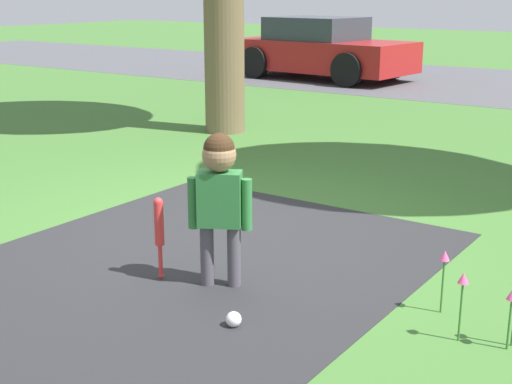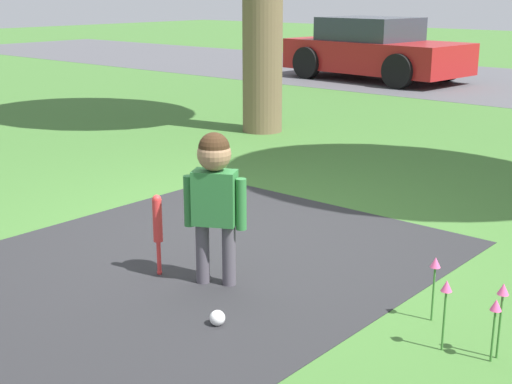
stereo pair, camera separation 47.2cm
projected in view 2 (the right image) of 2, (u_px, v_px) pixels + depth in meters
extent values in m
plane|color=#3D6B2D|center=(240.00, 228.00, 5.75)|extent=(60.00, 60.00, 0.00)
cylinder|color=#4C4751|center=(203.00, 253.00, 4.62)|extent=(0.09, 0.09, 0.41)
cylinder|color=#4C4751|center=(229.00, 255.00, 4.58)|extent=(0.09, 0.09, 0.41)
cube|color=#2D7238|center=(215.00, 198.00, 4.49)|extent=(0.31, 0.26, 0.35)
cylinder|color=#2D7238|center=(189.00, 201.00, 4.54)|extent=(0.07, 0.07, 0.33)
cylinder|color=#2D7238|center=(241.00, 204.00, 4.47)|extent=(0.07, 0.07, 0.33)
sphere|color=#997051|center=(214.00, 154.00, 4.42)|extent=(0.21, 0.21, 0.21)
sphere|color=#382314|center=(214.00, 148.00, 4.41)|extent=(0.20, 0.20, 0.20)
sphere|color=red|center=(160.00, 272.00, 4.80)|extent=(0.03, 0.03, 0.03)
cylinder|color=red|center=(159.00, 258.00, 4.77)|extent=(0.03, 0.03, 0.24)
cylinder|color=red|center=(158.00, 220.00, 4.70)|extent=(0.06, 0.06, 0.29)
sphere|color=red|center=(157.00, 199.00, 4.66)|extent=(0.06, 0.06, 0.06)
sphere|color=white|center=(217.00, 318.00, 4.06)|extent=(0.09, 0.09, 0.09)
cube|color=maroon|center=(376.00, 56.00, 15.12)|extent=(3.96, 2.07, 0.64)
cube|color=#2D333D|center=(370.00, 29.00, 15.10)|extent=(1.96, 1.69, 0.48)
cylinder|color=black|center=(447.00, 65.00, 14.94)|extent=(0.69, 0.24, 0.68)
cylinder|color=black|center=(398.00, 71.00, 13.76)|extent=(0.69, 0.24, 0.68)
cylinder|color=black|center=(357.00, 58.00, 16.57)|extent=(0.69, 0.24, 0.68)
cylinder|color=black|center=(307.00, 63.00, 15.39)|extent=(0.69, 0.24, 0.68)
cylinder|color=#38702D|center=(493.00, 336.00, 3.64)|extent=(0.01, 0.01, 0.29)
cone|color=#E54C8C|center=(496.00, 305.00, 3.59)|extent=(0.06, 0.06, 0.06)
cylinder|color=#38702D|center=(500.00, 327.00, 3.66)|extent=(0.01, 0.01, 0.36)
cone|color=#E54C8C|center=(503.00, 289.00, 3.61)|extent=(0.06, 0.06, 0.06)
cylinder|color=#38702D|center=(433.00, 294.00, 4.09)|extent=(0.01, 0.01, 0.33)
cone|color=#E54C8C|center=(436.00, 262.00, 4.04)|extent=(0.06, 0.06, 0.06)
cylinder|color=#38702D|center=(444.00, 321.00, 3.75)|extent=(0.01, 0.01, 0.34)
cone|color=#E54C8C|center=(447.00, 286.00, 3.69)|extent=(0.06, 0.06, 0.06)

